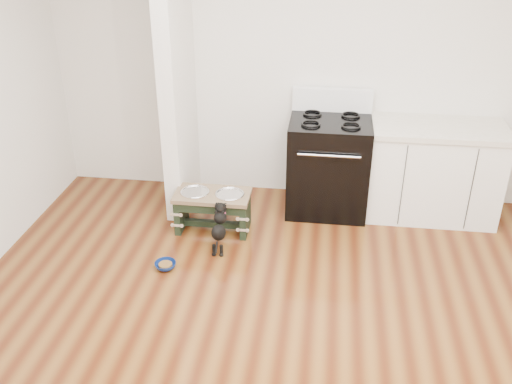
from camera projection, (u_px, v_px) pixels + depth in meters
name	position (u px, v px, depth m)	size (l,w,h in m)	color
ground	(279.00, 360.00, 3.83)	(5.00, 5.00, 0.00)	#481E0C
room_shell	(285.00, 136.00, 3.08)	(5.00, 5.00, 5.00)	silver
partition_wall	(177.00, 71.00, 5.18)	(0.15, 0.80, 2.70)	silver
oven_range	(328.00, 164.00, 5.47)	(0.76, 0.69, 1.14)	black
cabinet_run	(432.00, 171.00, 5.38)	(1.24, 0.64, 0.91)	white
dog_feeder	(213.00, 204.00, 5.20)	(0.69, 0.37, 0.39)	black
puppy	(219.00, 226.00, 4.93)	(0.12, 0.35, 0.42)	black
floor_bowl	(165.00, 265.00, 4.76)	(0.18, 0.18, 0.06)	navy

